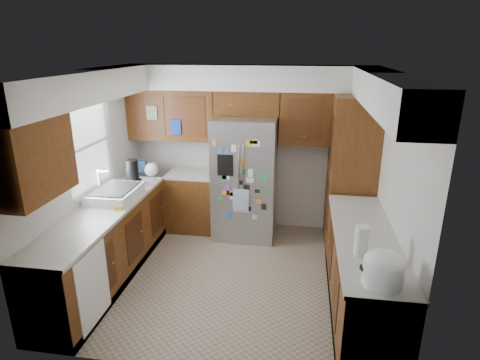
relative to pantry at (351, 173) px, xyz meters
name	(u,v)px	position (x,y,z in m)	size (l,w,h in m)	color
floor	(231,275)	(-1.50, -1.15, -1.07)	(3.60, 3.60, 0.00)	tan
room_shell	(227,127)	(-1.61, -0.79, 0.75)	(3.64, 3.24, 2.52)	beige
left_counter_run	(127,236)	(-2.86, -1.12, -0.65)	(1.36, 3.20, 0.92)	#472B0D
right_counter_run	(361,277)	(0.00, -1.62, -0.65)	(0.63, 2.25, 0.92)	#472B0D
pantry	(351,173)	(0.00, 0.00, 0.00)	(0.60, 0.90, 2.15)	#472B0D
fridge	(245,178)	(-1.50, 0.05, -0.17)	(0.90, 0.79, 1.80)	#9C9CA1
bridge_cabinet	(248,103)	(-1.50, 0.28, 0.90)	(0.96, 0.34, 0.35)	#472B0D
fridge_top_items	(240,81)	(-1.61, 0.26, 1.21)	(0.64, 0.30, 0.30)	#1327B2
sink_assembly	(115,193)	(-3.00, -1.05, -0.09)	(0.52, 0.72, 0.37)	white
left_counter_clutter	(140,172)	(-2.96, -0.33, -0.02)	(0.39, 0.85, 0.38)	black
rice_cooker	(384,268)	(0.00, -2.53, 0.00)	(0.34, 0.33, 0.29)	white
paper_towel	(361,240)	(-0.11, -2.05, -0.01)	(0.13, 0.13, 0.28)	white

